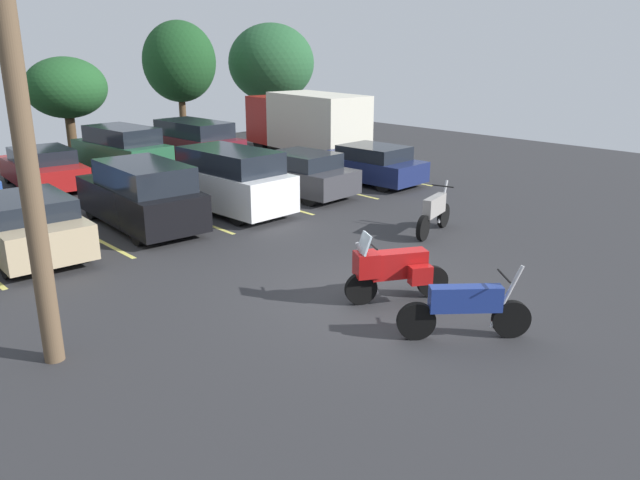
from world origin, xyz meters
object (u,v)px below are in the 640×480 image
motorcycle_third (434,213)px  car_far_green (122,152)px  car_far_red (43,168)px  box_truck (306,122)px  car_white (227,180)px  utility_pole (19,107)px  car_navy (367,164)px  car_black (141,195)px  car_tan (25,224)px  car_charcoal (297,174)px  motorcycle_touring (394,269)px  car_far_maroon (193,145)px  motorcycle_second (466,308)px

motorcycle_third → car_far_green: (-2.68, 12.75, 0.39)m
car_far_red → box_truck: size_ratio=0.68×
car_white → car_far_red: car_white is taller
car_white → utility_pole: size_ratio=0.60×
car_navy → car_black: bearing=178.2°
car_tan → car_charcoal: car_tan is taller
motorcycle_touring → car_far_maroon: size_ratio=0.40×
car_black → car_charcoal: car_black is taller
car_tan → car_far_red: car_tan is taller
car_tan → box_truck: size_ratio=0.68×
motorcycle_second → car_black: car_black is taller
motorcycle_touring → box_truck: (10.09, 13.88, 0.85)m
motorcycle_second → box_truck: size_ratio=0.27×
box_truck → car_far_maroon: bearing=171.9°
car_black → car_far_maroon: bearing=48.7°
motorcycle_third → car_far_red: (-5.59, 12.96, 0.11)m
motorcycle_second → car_black: size_ratio=0.39×
motorcycle_touring → motorcycle_second: motorcycle_touring is taller
car_charcoal → box_truck: box_truck is taller
car_white → box_truck: size_ratio=0.69×
car_white → car_far_green: bearing=89.9°
car_navy → box_truck: box_truck is taller
car_charcoal → car_white: bearing=-176.8°
car_far_green → car_tan: bearing=-130.2°
car_black → car_far_green: car_far_green is taller
car_charcoal → utility_pole: utility_pole is taller
car_tan → car_far_green: bearing=49.8°
car_white → car_navy: car_white is taller
motorcycle_touring → car_white: car_white is taller
car_tan → utility_pole: size_ratio=0.59×
car_far_red → car_far_green: (2.91, -0.21, 0.27)m
motorcycle_third → car_charcoal: bearing=87.5°
motorcycle_second → car_far_red: size_ratio=0.40×
motorcycle_third → car_far_maroon: 12.39m
motorcycle_third → car_white: size_ratio=0.45×
car_navy → car_charcoal: bearing=174.9°
car_white → car_far_green: (0.01, 6.98, 0.01)m
utility_pole → car_navy: bearing=22.9°
car_black → utility_pole: bearing=-128.2°
car_far_green → car_navy: bearing=-49.2°
car_navy → car_far_green: car_far_green is taller
car_charcoal → car_far_green: 7.43m
motorcycle_touring → box_truck: size_ratio=0.29×
motorcycle_touring → car_far_green: car_far_green is taller
motorcycle_touring → car_far_maroon: (4.57, 14.66, 0.30)m
car_tan → motorcycle_third: bearing=-33.5°
motorcycle_second → car_charcoal: (4.96, 10.15, 0.15)m
utility_pole → car_black: bearing=51.8°
motorcycle_third → car_black: car_black is taller
car_charcoal → car_far_red: 9.15m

